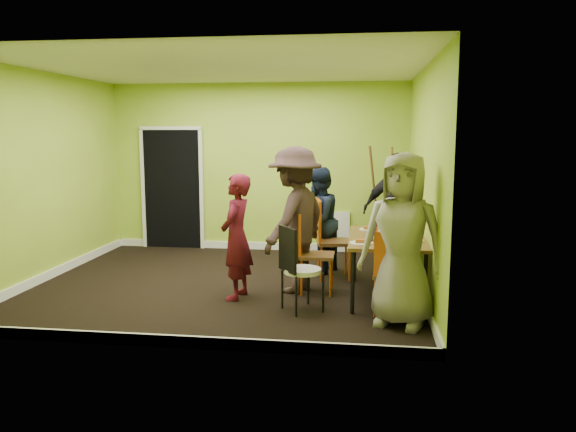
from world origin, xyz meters
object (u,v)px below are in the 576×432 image
at_px(person_front_end, 402,240).
at_px(dining_table, 387,241).
at_px(blue_bottle, 413,233).
at_px(person_back_end, 397,211).
at_px(person_left_far, 318,221).
at_px(person_standing, 236,237).
at_px(chair_front_end, 392,268).
at_px(orange_bottle, 376,231).
at_px(chair_left_far, 328,234).
at_px(person_left_near, 295,220).
at_px(chair_left_near, 310,248).
at_px(thermos, 382,228).
at_px(chair_back_end, 389,225).
at_px(easel, 391,204).
at_px(chair_bentwood, 297,265).

bearing_deg(person_front_end, dining_table, 116.13).
distance_m(blue_bottle, person_back_end, 1.85).
bearing_deg(person_left_far, person_standing, -9.42).
height_order(chair_front_end, orange_bottle, chair_front_end).
distance_m(chair_left_far, person_left_near, 0.82).
bearing_deg(chair_left_near, thermos, 84.69).
bearing_deg(chair_left_near, person_left_far, 179.05).
bearing_deg(person_front_end, blue_bottle, 95.81).
height_order(dining_table, person_left_near, person_left_near).
bearing_deg(blue_bottle, chair_back_end, 96.36).
distance_m(chair_back_end, easel, 0.70).
bearing_deg(person_left_near, person_standing, -35.18).
bearing_deg(person_standing, dining_table, 105.50).
bearing_deg(chair_left_near, orange_bottle, 94.54).
relative_size(chair_back_end, person_left_far, 0.62).
distance_m(dining_table, chair_bentwood, 1.22).
bearing_deg(person_front_end, person_left_far, 135.97).
distance_m(chair_bentwood, thermos, 1.22).
height_order(thermos, orange_bottle, thermos).
height_order(chair_back_end, person_back_end, person_back_end).
bearing_deg(person_left_near, chair_left_near, 105.55).
height_order(person_standing, person_left_far, person_left_far).
relative_size(thermos, person_left_far, 0.14).
relative_size(orange_bottle, person_standing, 0.05).
relative_size(chair_left_near, easel, 0.56).
relative_size(chair_left_far, easel, 0.61).
bearing_deg(dining_table, chair_back_end, 86.59).
relative_size(easel, person_front_end, 1.00).
relative_size(chair_front_end, orange_bottle, 12.50).
height_order(chair_front_end, person_front_end, person_front_end).
bearing_deg(orange_bottle, person_front_end, -78.25).
bearing_deg(easel, person_back_end, -82.60).
xyz_separation_m(chair_left_far, thermos, (0.70, -0.78, 0.24)).
distance_m(dining_table, chair_back_end, 1.40).
bearing_deg(chair_back_end, person_front_end, 70.78).
height_order(chair_left_far, chair_back_end, chair_left_far).
xyz_separation_m(chair_left_far, chair_front_end, (0.79, -1.50, -0.08)).
height_order(thermos, person_front_end, person_front_end).
height_order(dining_table, blue_bottle, blue_bottle).
xyz_separation_m(chair_left_near, orange_bottle, (0.81, 0.06, 0.22)).
bearing_deg(person_front_end, chair_left_far, 135.76).
bearing_deg(chair_front_end, easel, 95.46).
bearing_deg(orange_bottle, chair_bentwood, -136.28).
bearing_deg(person_left_far, chair_bentwood, 20.34).
bearing_deg(person_left_near, easel, 170.46).
relative_size(chair_left_far, person_back_end, 0.64).
bearing_deg(chair_back_end, person_left_near, 26.30).
bearing_deg(chair_front_end, blue_bottle, 65.71).
height_order(thermos, blue_bottle, blue_bottle).
xyz_separation_m(chair_left_far, person_back_end, (0.97, 0.74, 0.24)).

